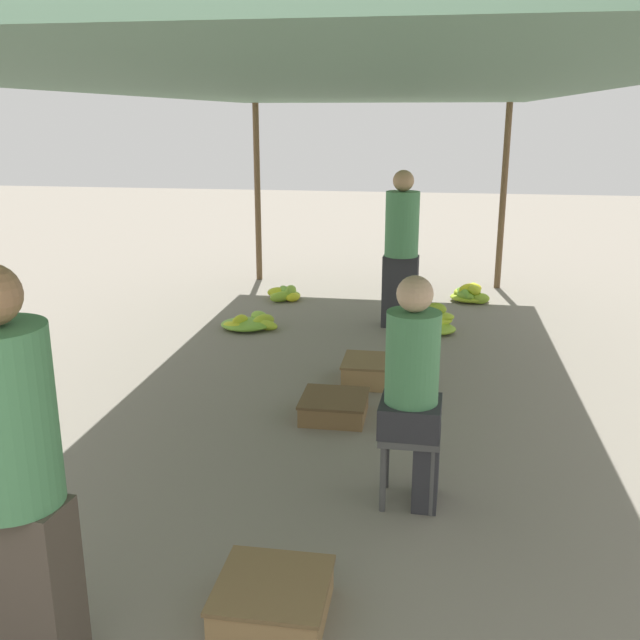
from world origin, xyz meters
name	(u,v)px	position (x,y,z in m)	size (l,w,h in m)	color
canopy_post_back_left	(258,194)	(-1.59, 8.15, 1.16)	(0.08, 0.08, 2.32)	brown
canopy_post_back_right	(503,198)	(1.59, 8.15, 1.16)	(0.08, 0.08, 2.32)	brown
canopy_tarp	(336,90)	(0.00, 4.22, 2.34)	(3.58, 8.25, 0.04)	#567A60
vendor_foreground	(14,480)	(-0.74, 1.00, 0.87)	(0.39, 0.39, 1.69)	#4C4238
stool	(409,445)	(0.66, 2.60, 0.35)	(0.34, 0.34, 0.44)	#4C4C4C
vendor_seated	(415,388)	(0.68, 2.60, 0.70)	(0.35, 0.35, 1.34)	#2D2D33
banana_pile_left_0	(250,323)	(-1.12, 5.84, 0.06)	(0.64, 0.54, 0.16)	#87BA34
banana_pile_left_1	(285,294)	(-1.01, 7.11, 0.07)	(0.46, 0.50, 0.17)	#75B337
banana_pile_right_0	(469,294)	(1.20, 7.35, 0.09)	(0.47, 0.45, 0.22)	#C2D229
banana_pile_right_1	(431,324)	(0.75, 5.99, 0.09)	(0.50, 0.42, 0.32)	#A4C62F
crate_near	(273,599)	(0.11, 1.49, 0.09)	(0.50, 0.50, 0.18)	#9E7A4C
crate_mid	(334,407)	(0.07, 3.71, 0.08)	(0.49, 0.49, 0.16)	brown
crate_far	(371,371)	(0.28, 4.47, 0.10)	(0.48, 0.48, 0.20)	#9E7A4C
shopper_walking_mid	(401,247)	(0.42, 6.17, 0.85)	(0.37, 0.37, 1.64)	#2D2D33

